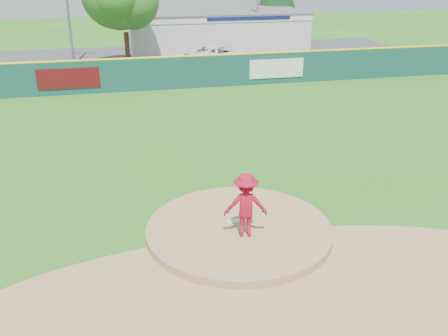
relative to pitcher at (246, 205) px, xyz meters
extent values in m
plane|color=#286B19|center=(-0.06, 0.50, -1.20)|extent=(120.00, 120.00, 0.00)
cylinder|color=#9E774C|center=(-0.06, 0.50, -1.20)|extent=(5.50, 5.50, 0.50)
cube|color=white|center=(-0.06, 0.80, -0.93)|extent=(0.60, 0.15, 0.04)
cylinder|color=#9E774C|center=(-0.06, -2.50, -1.20)|extent=(15.40, 15.40, 0.01)
cube|color=#38383A|center=(-0.06, 27.50, -1.19)|extent=(44.00, 16.00, 0.02)
imported|color=#A40E2A|center=(0.00, 0.00, 0.00)|extent=(1.34, 0.93, 1.90)
imported|color=white|center=(4.87, 25.44, -0.43)|extent=(5.94, 4.47, 1.50)
cube|color=silver|center=(5.94, 32.50, 0.40)|extent=(15.00, 8.00, 3.20)
cube|color=white|center=(5.94, 28.48, 1.80)|extent=(15.00, 0.06, 0.55)
cube|color=#0F194C|center=(7.94, 28.44, 1.80)|extent=(7.00, 0.03, 0.28)
cube|color=#59595B|center=(5.94, 32.50, 2.05)|extent=(15.20, 8.20, 0.12)
cube|color=#560C0F|center=(-5.85, 18.42, -0.20)|extent=(3.60, 0.04, 1.20)
cube|color=white|center=(7.04, 18.42, -0.20)|extent=(3.60, 0.04, 1.20)
cube|color=#13403D|center=(-0.06, 18.50, -0.20)|extent=(40.00, 0.10, 2.00)
cylinder|color=yellow|center=(-0.06, 18.50, 0.80)|extent=(40.00, 0.14, 0.14)
cylinder|color=#382314|center=(-2.06, 25.50, 0.10)|extent=(0.36, 0.36, 2.60)
sphere|color=#387F23|center=(-2.06, 25.50, 3.36)|extent=(5.60, 5.60, 5.60)
cylinder|color=#382314|center=(12.94, 36.50, -0.40)|extent=(0.40, 0.40, 1.60)
camera|label=1|loc=(-3.36, -12.00, 6.40)|focal=40.00mm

